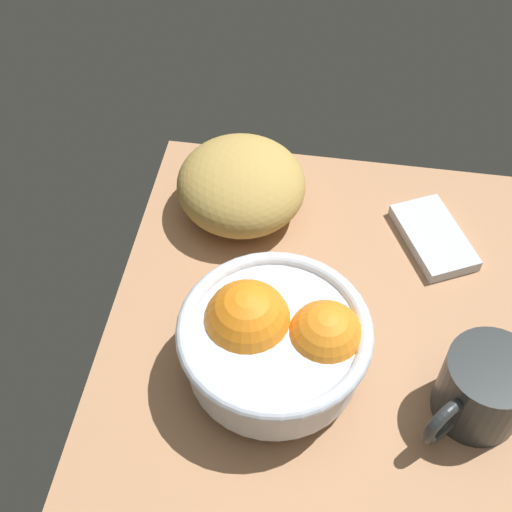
# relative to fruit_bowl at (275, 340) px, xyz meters

# --- Properties ---
(ground_plane) EXTENTS (0.81, 0.67, 0.03)m
(ground_plane) POSITION_rel_fruit_bowl_xyz_m (-0.07, -0.14, -0.07)
(ground_plane) COLOR #AD7C56
(fruit_bowl) EXTENTS (0.20, 0.20, 0.11)m
(fruit_bowl) POSITION_rel_fruit_bowl_xyz_m (0.00, 0.00, 0.00)
(fruit_bowl) COLOR silver
(fruit_bowl) RESTS_ON ground
(bread_loaf) EXTENTS (0.23, 0.23, 0.09)m
(bread_loaf) POSITION_rel_fruit_bowl_xyz_m (0.22, 0.07, -0.01)
(bread_loaf) COLOR tan
(bread_loaf) RESTS_ON ground
(napkin_spare) EXTENTS (0.14, 0.11, 0.02)m
(napkin_spare) POSITION_rel_fruit_bowl_xyz_m (0.21, -0.17, -0.05)
(napkin_spare) COLOR silver
(napkin_spare) RESTS_ON ground
(mug) EXTENTS (0.11, 0.11, 0.09)m
(mug) POSITION_rel_fruit_bowl_xyz_m (-0.02, -0.21, -0.01)
(mug) COLOR #292D2F
(mug) RESTS_ON ground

